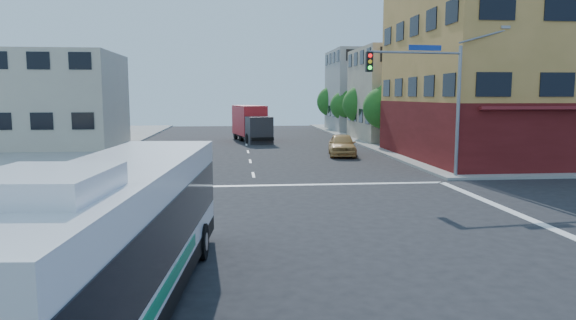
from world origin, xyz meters
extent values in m
plane|color=black|center=(0.00, 0.00, 0.00)|extent=(120.00, 120.00, 0.00)
cube|color=#CD9349|center=(20.00, 18.50, 7.00)|extent=(18.00, 15.00, 14.00)
cube|color=maroon|center=(20.00, 18.50, 2.00)|extent=(18.09, 15.08, 4.00)
cube|color=#BAAF8E|center=(17.00, 34.00, 4.50)|extent=(12.00, 10.00, 9.00)
cube|color=gray|center=(17.00, 48.00, 5.00)|extent=(12.00, 10.00, 10.00)
cube|color=#BFB79E|center=(-17.00, 30.00, 4.00)|extent=(12.00, 10.00, 8.00)
cylinder|color=gray|center=(10.80, 10.80, 3.50)|extent=(0.18, 0.18, 7.00)
cylinder|color=gray|center=(8.30, 10.55, 6.60)|extent=(5.01, 0.62, 0.12)
cube|color=black|center=(5.80, 10.30, 6.10)|extent=(0.32, 0.30, 1.00)
sphere|color=#FF0C0C|center=(5.80, 10.13, 6.40)|extent=(0.20, 0.20, 0.20)
sphere|color=yellow|center=(5.80, 10.13, 6.10)|extent=(0.20, 0.20, 0.20)
sphere|color=#19FF33|center=(5.80, 10.13, 5.80)|extent=(0.20, 0.20, 0.20)
cube|color=navy|center=(8.80, 10.60, 6.85)|extent=(1.80, 0.22, 0.28)
cube|color=gray|center=(13.30, 11.05, 8.00)|extent=(0.50, 0.22, 0.14)
cylinder|color=#392714|center=(11.80, 28.00, 0.96)|extent=(0.28, 0.28, 1.92)
sphere|color=#1A5217|center=(11.80, 28.00, 3.37)|extent=(3.60, 3.60, 3.60)
sphere|color=#1A5217|center=(12.20, 27.70, 4.27)|extent=(2.52, 2.52, 2.52)
cylinder|color=#392714|center=(11.80, 36.00, 1.00)|extent=(0.28, 0.28, 1.99)
sphere|color=#1A5217|center=(11.80, 36.00, 3.51)|extent=(3.80, 3.80, 3.80)
sphere|color=#1A5217|center=(12.20, 35.70, 4.46)|extent=(2.66, 2.66, 2.66)
cylinder|color=#392714|center=(11.80, 44.00, 0.94)|extent=(0.28, 0.28, 1.89)
sphere|color=#1A5217|center=(11.80, 44.00, 3.25)|extent=(3.40, 3.40, 3.40)
sphere|color=#1A5217|center=(12.20, 43.70, 4.10)|extent=(2.38, 2.38, 2.38)
cylinder|color=#392714|center=(11.80, 52.00, 1.01)|extent=(0.28, 0.28, 2.03)
sphere|color=#1A5217|center=(11.80, 52.00, 3.63)|extent=(4.00, 4.00, 4.00)
sphere|color=#1A5217|center=(12.20, 51.70, 4.63)|extent=(2.80, 2.80, 2.80)
cube|color=black|center=(-3.35, -5.36, 0.52)|extent=(3.38, 11.59, 0.43)
cube|color=silver|center=(-3.35, -5.36, 1.69)|extent=(3.36, 11.56, 2.71)
cube|color=black|center=(-3.35, -5.36, 1.85)|extent=(3.38, 11.23, 1.19)
cube|color=black|center=(-2.88, 0.27, 1.76)|extent=(2.23, 0.24, 1.28)
cube|color=#E5590C|center=(-2.88, 0.30, 2.71)|extent=(1.81, 0.20, 0.27)
cube|color=silver|center=(-3.35, -5.36, 2.98)|extent=(3.30, 11.33, 0.11)
cube|color=silver|center=(-3.59, -8.20, 3.21)|extent=(1.86, 2.22, 0.34)
cube|color=#086E44|center=(-4.61, -5.73, 1.00)|extent=(0.45, 5.21, 0.27)
cube|color=#086E44|center=(-2.17, -5.93, 1.00)|extent=(0.45, 5.21, 0.27)
cylinder|color=black|center=(-4.18, -1.63, 0.49)|extent=(0.37, 1.01, 0.99)
cylinder|color=#99999E|center=(-4.31, -1.62, 0.49)|extent=(0.08, 0.50, 0.49)
cylinder|color=black|center=(-1.91, -1.82, 0.49)|extent=(0.37, 1.01, 0.99)
cylinder|color=#99999E|center=(-1.78, -1.83, 0.49)|extent=(0.08, 0.50, 0.49)
cube|color=#27272B|center=(1.18, 31.78, 1.24)|extent=(2.61, 2.53, 2.49)
cube|color=black|center=(1.38, 30.89, 1.63)|extent=(1.98, 0.51, 0.96)
cube|color=red|center=(0.39, 35.33, 2.01)|extent=(3.41, 5.73, 2.87)
cube|color=black|center=(0.64, 34.21, 0.53)|extent=(3.72, 7.93, 0.29)
cylinder|color=black|center=(0.16, 31.75, 0.48)|extent=(0.47, 0.99, 0.96)
cylinder|color=black|center=(2.12, 32.19, 0.48)|extent=(0.47, 0.99, 0.96)
cylinder|color=black|center=(-0.45, 34.46, 0.48)|extent=(0.47, 0.99, 0.96)
cylinder|color=black|center=(1.52, 34.90, 0.48)|extent=(0.47, 0.99, 0.96)
cylinder|color=black|center=(-0.96, 36.80, 0.48)|extent=(0.47, 0.99, 0.96)
cylinder|color=black|center=(1.00, 37.23, 0.48)|extent=(0.47, 0.99, 0.96)
imported|color=tan|center=(6.85, 21.68, 0.82)|extent=(2.62, 5.02, 1.63)
camera|label=1|loc=(-0.96, -15.42, 4.40)|focal=32.00mm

